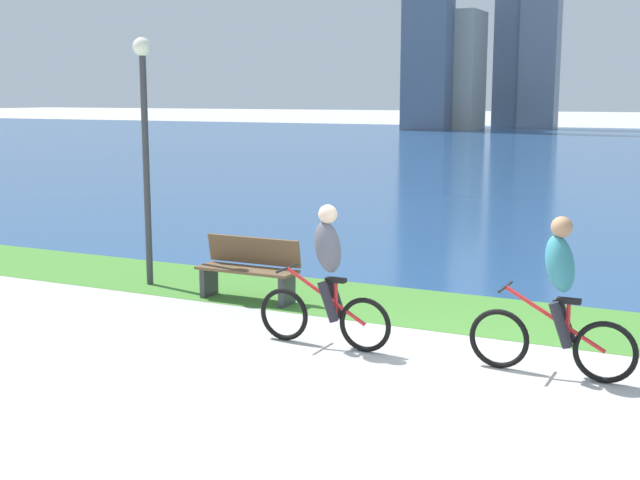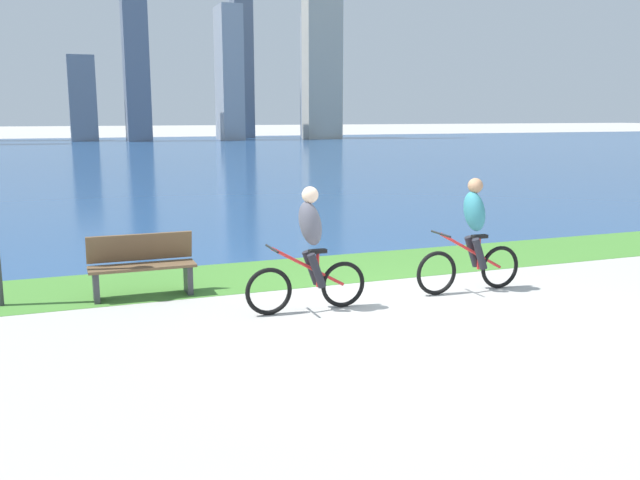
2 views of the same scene
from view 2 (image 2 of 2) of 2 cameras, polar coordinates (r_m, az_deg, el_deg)
name	(u,v)px [view 2 (image 2 of 2)]	position (r m, az deg, el deg)	size (l,w,h in m)	color
ground_plane	(424,313)	(9.27, 8.61, -6.03)	(300.00, 300.00, 0.00)	#B2AFA8
grass_strip_bayside	(341,268)	(11.77, 1.72, -2.34)	(120.00, 2.11, 0.01)	#478433
bay_water_surface	(131,155)	(46.14, -15.47, 6.84)	(300.00, 68.40, 0.00)	navy
cyclist_lead	(309,250)	(9.08, -0.90, -0.82)	(1.69, 0.52, 1.68)	black
cyclist_trailing	(472,236)	(10.34, 12.55, 0.33)	(1.75, 0.52, 1.69)	black
bench_near_path	(142,266)	(10.23, -14.59, -2.08)	(1.50, 0.47, 0.90)	brown
city_skyline_far_shore	(85,42)	(71.16, -18.94, 15.27)	(47.07, 10.55, 27.10)	slate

